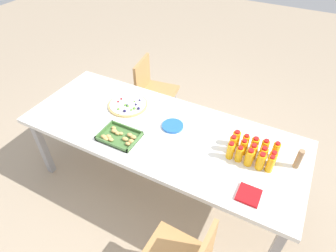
# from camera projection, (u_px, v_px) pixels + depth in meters

# --- Properties ---
(ground_plane) EXTENTS (12.00, 12.00, 0.00)m
(ground_plane) POSITION_uv_depth(u_px,v_px,m) (162.00, 183.00, 2.84)
(ground_plane) COLOR tan
(party_table) EXTENTS (2.37, 0.93, 0.73)m
(party_table) POSITION_uv_depth(u_px,v_px,m) (161.00, 135.00, 2.40)
(party_table) COLOR white
(party_table) RESTS_ON ground_plane
(chair_near_right) EXTENTS (0.45, 0.45, 0.83)m
(chair_near_right) POSITION_uv_depth(u_px,v_px,m) (152.00, 88.00, 3.24)
(chair_near_right) COLOR #B7844C
(chair_near_right) RESTS_ON ground_plane
(juice_bottle_0) EXTENTS (0.05, 0.05, 0.15)m
(juice_bottle_0) POSITION_uv_depth(u_px,v_px,m) (276.00, 150.00, 2.09)
(juice_bottle_0) COLOR #FAAE14
(juice_bottle_0) RESTS_ON party_table
(juice_bottle_1) EXTENTS (0.06, 0.06, 0.15)m
(juice_bottle_1) POSITION_uv_depth(u_px,v_px,m) (264.00, 148.00, 2.11)
(juice_bottle_1) COLOR #F9AB14
(juice_bottle_1) RESTS_ON party_table
(juice_bottle_2) EXTENTS (0.06, 0.06, 0.13)m
(juice_bottle_2) POSITION_uv_depth(u_px,v_px,m) (255.00, 145.00, 2.15)
(juice_bottle_2) COLOR #F9AD14
(juice_bottle_2) RESTS_ON party_table
(juice_bottle_3) EXTENTS (0.05, 0.05, 0.13)m
(juice_bottle_3) POSITION_uv_depth(u_px,v_px,m) (245.00, 142.00, 2.17)
(juice_bottle_3) COLOR #F9AC14
(juice_bottle_3) RESTS_ON party_table
(juice_bottle_4) EXTENTS (0.06, 0.06, 0.14)m
(juice_bottle_4) POSITION_uv_depth(u_px,v_px,m) (236.00, 138.00, 2.19)
(juice_bottle_4) COLOR #FAAD14
(juice_bottle_4) RESTS_ON party_table
(juice_bottle_5) EXTENTS (0.06, 0.06, 0.13)m
(juice_bottle_5) POSITION_uv_depth(u_px,v_px,m) (272.00, 159.00, 2.04)
(juice_bottle_5) COLOR #FAAB14
(juice_bottle_5) RESTS_ON party_table
(juice_bottle_6) EXTENTS (0.06, 0.06, 0.14)m
(juice_bottle_6) POSITION_uv_depth(u_px,v_px,m) (263.00, 155.00, 2.06)
(juice_bottle_6) COLOR #FAAB14
(juice_bottle_6) RESTS_ON party_table
(juice_bottle_7) EXTENTS (0.06, 0.06, 0.13)m
(juice_bottle_7) POSITION_uv_depth(u_px,v_px,m) (253.00, 151.00, 2.09)
(juice_bottle_7) COLOR #FAAC14
(juice_bottle_7) RESTS_ON party_table
(juice_bottle_8) EXTENTS (0.05, 0.05, 0.14)m
(juice_bottle_8) POSITION_uv_depth(u_px,v_px,m) (243.00, 147.00, 2.12)
(juice_bottle_8) COLOR #F9AE14
(juice_bottle_8) RESTS_ON party_table
(juice_bottle_9) EXTENTS (0.06, 0.06, 0.15)m
(juice_bottle_9) POSITION_uv_depth(u_px,v_px,m) (233.00, 144.00, 2.14)
(juice_bottle_9) COLOR #FAAD14
(juice_bottle_9) RESTS_ON party_table
(juice_bottle_10) EXTENTS (0.05, 0.05, 0.15)m
(juice_bottle_10) POSITION_uv_depth(u_px,v_px,m) (270.00, 164.00, 1.99)
(juice_bottle_10) COLOR #FAAC14
(juice_bottle_10) RESTS_ON party_table
(juice_bottle_11) EXTENTS (0.06, 0.06, 0.15)m
(juice_bottle_11) POSITION_uv_depth(u_px,v_px,m) (261.00, 161.00, 2.01)
(juice_bottle_11) COLOR #F9AE14
(juice_bottle_11) RESTS_ON party_table
(juice_bottle_12) EXTENTS (0.06, 0.06, 0.15)m
(juice_bottle_12) POSITION_uv_depth(u_px,v_px,m) (249.00, 157.00, 2.03)
(juice_bottle_12) COLOR #F9AD14
(juice_bottle_12) RESTS_ON party_table
(juice_bottle_13) EXTENTS (0.05, 0.05, 0.14)m
(juice_bottle_13) POSITION_uv_depth(u_px,v_px,m) (239.00, 154.00, 2.07)
(juice_bottle_13) COLOR #F9AD14
(juice_bottle_13) RESTS_ON party_table
(juice_bottle_14) EXTENTS (0.05, 0.05, 0.15)m
(juice_bottle_14) POSITION_uv_depth(u_px,v_px,m) (230.00, 151.00, 2.08)
(juice_bottle_14) COLOR #FAAD14
(juice_bottle_14) RESTS_ON party_table
(fruit_pizza) EXTENTS (0.36, 0.36, 0.05)m
(fruit_pizza) POSITION_uv_depth(u_px,v_px,m) (128.00, 105.00, 2.60)
(fruit_pizza) COLOR tan
(fruit_pizza) RESTS_ON party_table
(snack_tray) EXTENTS (0.32, 0.24, 0.04)m
(snack_tray) POSITION_uv_depth(u_px,v_px,m) (119.00, 137.00, 2.28)
(snack_tray) COLOR #477238
(snack_tray) RESTS_ON party_table
(plate_stack) EXTENTS (0.18, 0.18, 0.02)m
(plate_stack) POSITION_uv_depth(u_px,v_px,m) (173.00, 126.00, 2.39)
(plate_stack) COLOR blue
(plate_stack) RESTS_ON party_table
(napkin_stack) EXTENTS (0.15, 0.15, 0.02)m
(napkin_stack) POSITION_uv_depth(u_px,v_px,m) (249.00, 195.00, 1.87)
(napkin_stack) COLOR red
(napkin_stack) RESTS_ON party_table
(cardboard_tube) EXTENTS (0.04, 0.04, 0.16)m
(cardboard_tube) POSITION_uv_depth(u_px,v_px,m) (299.00, 159.00, 2.01)
(cardboard_tube) COLOR #9E7A56
(cardboard_tube) RESTS_ON party_table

